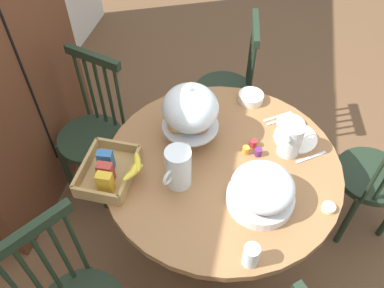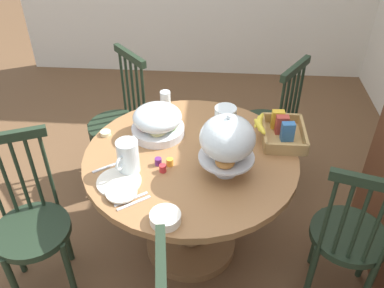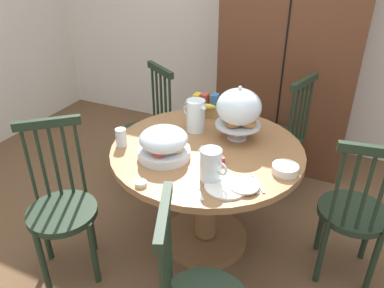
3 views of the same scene
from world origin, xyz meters
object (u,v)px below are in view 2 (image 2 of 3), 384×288
at_px(fruit_platter_covered, 158,122).
at_px(butter_dish, 106,133).
at_px(windsor_chair_facing_door, 32,227).
at_px(milk_pitcher, 225,126).
at_px(windsor_chair_by_cabinet, 119,125).
at_px(china_plate_small, 121,192).
at_px(windsor_chair_near_window, 268,127).
at_px(drinking_glass, 165,100).
at_px(dining_table, 191,186).
at_px(orange_juice_pitcher, 128,158).
at_px(china_plate_large, 119,182).
at_px(windsor_chair_host_seat, 349,239).
at_px(pastry_stand_with_dome, 227,140).
at_px(cereal_basket, 280,131).
at_px(cereal_bowl, 165,218).

relative_size(fruit_platter_covered, butter_dish, 5.00).
relative_size(windsor_chair_facing_door, milk_pitcher, 4.68).
xyz_separation_m(windsor_chair_by_cabinet, china_plate_small, (1.00, 0.26, 0.30)).
distance_m(windsor_chair_near_window, drinking_glass, 0.81).
distance_m(dining_table, orange_juice_pitcher, 0.45).
bearing_deg(milk_pitcher, orange_juice_pitcher, -57.86).
bearing_deg(orange_juice_pitcher, china_plate_large, -18.89).
relative_size(windsor_chair_near_window, fruit_platter_covered, 3.25).
distance_m(windsor_chair_host_seat, pastry_stand_with_dome, 0.82).
relative_size(windsor_chair_host_seat, orange_juice_pitcher, 5.18).
xyz_separation_m(cereal_basket, butter_dish, (0.04, -0.99, -0.03)).
relative_size(fruit_platter_covered, milk_pitcher, 1.44).
bearing_deg(fruit_platter_covered, windsor_chair_near_window, 127.78).
bearing_deg(windsor_chair_near_window, china_plate_large, -40.78).
bearing_deg(windsor_chair_host_seat, cereal_bowl, -76.94).
bearing_deg(windsor_chair_near_window, fruit_platter_covered, -52.22).
distance_m(dining_table, china_plate_large, 0.47).
bearing_deg(windsor_chair_facing_door, orange_juice_pitcher, 107.75).
distance_m(fruit_platter_covered, cereal_basket, 0.69).
distance_m(milk_pitcher, china_plate_small, 0.69).
relative_size(dining_table, milk_pitcher, 5.53).
xyz_separation_m(windsor_chair_near_window, cereal_bowl, (1.20, -0.57, 0.31)).
xyz_separation_m(cereal_bowl, butter_dish, (-0.64, -0.42, -0.01)).
bearing_deg(butter_dish, dining_table, 72.76).
height_order(windsor_chair_by_cabinet, china_plate_large, windsor_chair_by_cabinet).
relative_size(orange_juice_pitcher, china_plate_large, 0.86).
height_order(milk_pitcher, cereal_basket, milk_pitcher).
bearing_deg(pastry_stand_with_dome, china_plate_small, -67.38).
relative_size(windsor_chair_near_window, milk_pitcher, 4.68).
distance_m(fruit_platter_covered, china_plate_large, 0.45).
height_order(dining_table, windsor_chair_near_window, windsor_chair_near_window).
height_order(pastry_stand_with_dome, milk_pitcher, pastry_stand_with_dome).
height_order(windsor_chair_host_seat, orange_juice_pitcher, windsor_chair_host_seat).
bearing_deg(orange_juice_pitcher, drinking_glass, 169.94).
height_order(windsor_chair_facing_door, orange_juice_pitcher, windsor_chair_facing_door).
xyz_separation_m(windsor_chair_near_window, windsor_chair_host_seat, (0.99, 0.34, 0.00)).
bearing_deg(windsor_chair_host_seat, butter_dish, -107.68).
xyz_separation_m(windsor_chair_near_window, china_plate_large, (0.97, -0.83, 0.29)).
distance_m(orange_juice_pitcher, china_plate_small, 0.19).
distance_m(windsor_chair_by_cabinet, cereal_basket, 1.20).
distance_m(cereal_basket, china_plate_small, 0.95).
height_order(dining_table, windsor_chair_host_seat, windsor_chair_host_seat).
xyz_separation_m(milk_pitcher, cereal_basket, (-0.04, 0.31, -0.05)).
distance_m(dining_table, cereal_basket, 0.59).
distance_m(windsor_chair_facing_door, cereal_basket, 1.44).
distance_m(windsor_chair_near_window, china_plate_small, 1.36).
distance_m(dining_table, windsor_chair_by_cabinet, 0.88).
distance_m(pastry_stand_with_dome, fruit_platter_covered, 0.51).
bearing_deg(dining_table, pastry_stand_with_dome, 56.57).
bearing_deg(cereal_basket, butter_dish, -87.41).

